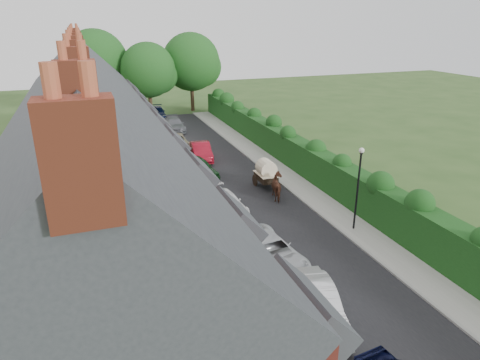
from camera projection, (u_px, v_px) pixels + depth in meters
The scene contains 24 objects.
ground at pixel (341, 276), 21.13m from camera, with size 140.00×140.00×0.00m, color #2D4C1E.
road at pixel (251, 196), 30.63m from camera, with size 6.00×58.00×0.02m, color black.
pavement_hedge_side at pixel (302, 188), 31.93m from camera, with size 2.20×58.00×0.12m, color gray.
pavement_house_side at pixel (199, 203), 29.39m from camera, with size 1.70×58.00×0.12m, color gray.
kerb_hedge_side at pixel (289, 190), 31.59m from camera, with size 0.18×58.00×0.13m, color gray.
kerb_house_side at pixel (210, 201), 29.64m from camera, with size 0.18×58.00×0.13m, color gray.
hedge at pixel (324, 166), 31.95m from camera, with size 2.10×58.00×2.85m.
terrace_row at pixel (92, 155), 24.85m from camera, with size 9.05×40.50×11.50m.
garden_wall_row at pixel (188, 205), 28.05m from camera, with size 0.35×40.35×1.10m.
lamppost at pixel (359, 179), 24.56m from camera, with size 0.32×0.32×5.16m.
tree_far_left at pixel (151, 71), 53.48m from camera, with size 7.14×6.80×9.29m.
tree_far_right at pixel (194, 63), 56.95m from camera, with size 7.98×7.60×10.31m.
tree_far_back at pixel (99, 63), 53.90m from camera, with size 8.40×8.00×10.82m.
car_silver_a at pixel (316, 304), 17.81m from camera, with size 1.67×4.78×1.58m, color silver.
car_silver_b at pixel (269, 252), 21.77m from camera, with size 2.56×5.56×1.54m, color silver.
car_white at pixel (226, 203), 27.98m from camera, with size 1.79×4.41×1.28m, color silver.
car_green at pixel (198, 167), 34.13m from camera, with size 1.85×4.60×1.57m, color black.
car_red at pixel (201, 151), 38.34m from camera, with size 1.60×4.59×1.51m, color maroon.
car_beige at pixel (176, 142), 41.67m from camera, with size 2.22×4.81×1.34m, color tan.
car_grey at pixel (174, 124), 48.24m from camera, with size 2.00×4.91×1.42m, color slate.
car_black at pixel (153, 113), 53.85m from camera, with size 1.65×4.09×1.40m, color black.
horse at pixel (279, 187), 29.94m from camera, with size 0.95×2.08×1.76m, color #48281A.
horse_cart at pixel (266, 172), 31.78m from camera, with size 1.37×3.03×2.19m.
car_extra_far at pixel (157, 113), 54.45m from camera, with size 1.91×4.70×1.36m, color black.
Camera 1 is at (-10.87, -15.28, 11.95)m, focal length 32.00 mm.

